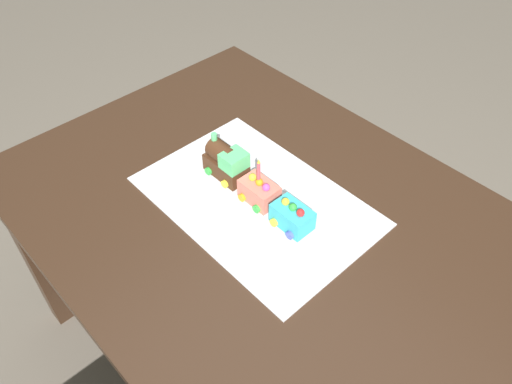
{
  "coord_description": "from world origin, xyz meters",
  "views": [
    {
      "loc": [
        0.61,
        -0.61,
        1.69
      ],
      "look_at": [
        -0.06,
        0.01,
        0.77
      ],
      "focal_mm": 35.5,
      "sensor_mm": 36.0,
      "label": 1
    }
  ],
  "objects_px": {
    "cake_car_caboose_turquoise": "(292,216)",
    "dining_table": "(267,242)",
    "cake_locomotive": "(226,162)",
    "birthday_candle": "(259,169)",
    "cake_car_hopper_coral": "(259,191)"
  },
  "relations": [
    {
      "from": "cake_locomotive",
      "to": "cake_car_caboose_turquoise",
      "type": "distance_m",
      "value": 0.25
    },
    {
      "from": "cake_locomotive",
      "to": "birthday_candle",
      "type": "relative_size",
      "value": 2.13
    },
    {
      "from": "cake_locomotive",
      "to": "birthday_candle",
      "type": "bearing_deg",
      "value": 0.0
    },
    {
      "from": "cake_car_hopper_coral",
      "to": "dining_table",
      "type": "bearing_deg",
      "value": -21.06
    },
    {
      "from": "birthday_candle",
      "to": "cake_car_caboose_turquoise",
      "type": "bearing_deg",
      "value": 0.0
    },
    {
      "from": "dining_table",
      "to": "cake_car_caboose_turquoise",
      "type": "bearing_deg",
      "value": 16.88
    },
    {
      "from": "cake_car_caboose_turquoise",
      "to": "birthday_candle",
      "type": "distance_m",
      "value": 0.14
    },
    {
      "from": "cake_locomotive",
      "to": "cake_car_caboose_turquoise",
      "type": "relative_size",
      "value": 1.4
    },
    {
      "from": "cake_car_caboose_turquoise",
      "to": "dining_table",
      "type": "bearing_deg",
      "value": -163.12
    },
    {
      "from": "dining_table",
      "to": "cake_car_caboose_turquoise",
      "type": "distance_m",
      "value": 0.16
    },
    {
      "from": "cake_locomotive",
      "to": "cake_car_hopper_coral",
      "type": "xyz_separation_m",
      "value": [
        0.13,
        0.0,
        -0.02
      ]
    },
    {
      "from": "cake_car_hopper_coral",
      "to": "cake_locomotive",
      "type": "bearing_deg",
      "value": -180.0
    },
    {
      "from": "dining_table",
      "to": "cake_car_hopper_coral",
      "type": "distance_m",
      "value": 0.15
    },
    {
      "from": "cake_car_hopper_coral",
      "to": "cake_car_caboose_turquoise",
      "type": "xyz_separation_m",
      "value": [
        0.12,
        0.0,
        0.0
      ]
    },
    {
      "from": "cake_car_hopper_coral",
      "to": "birthday_candle",
      "type": "relative_size",
      "value": 1.52
    }
  ]
}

